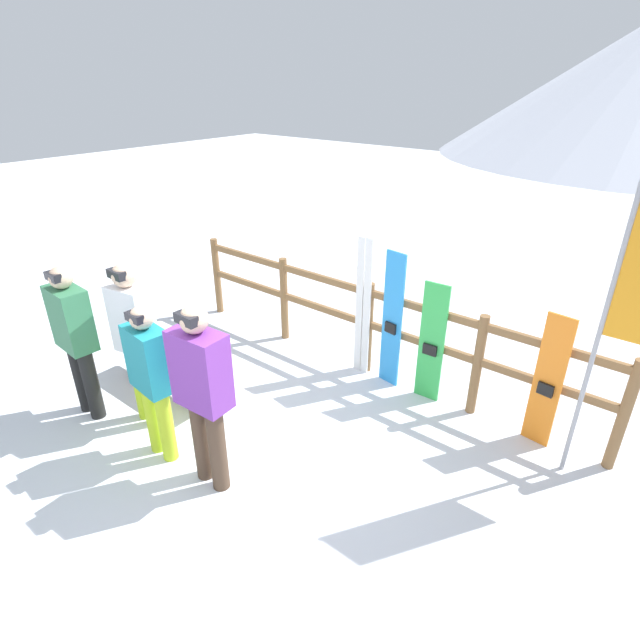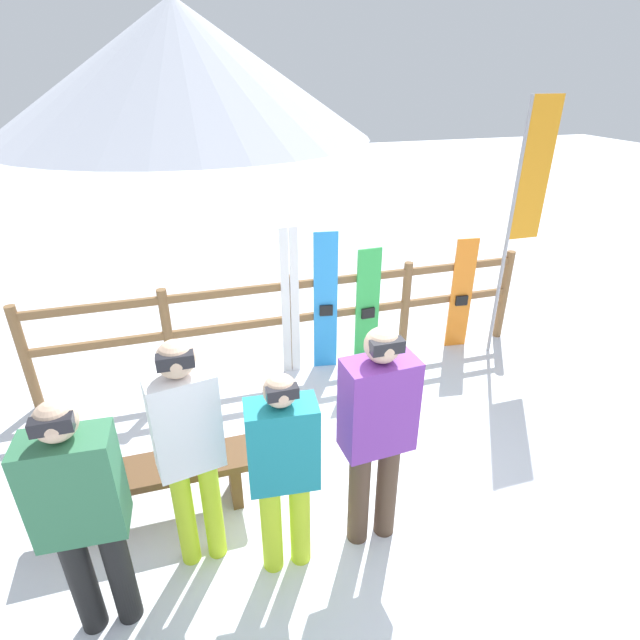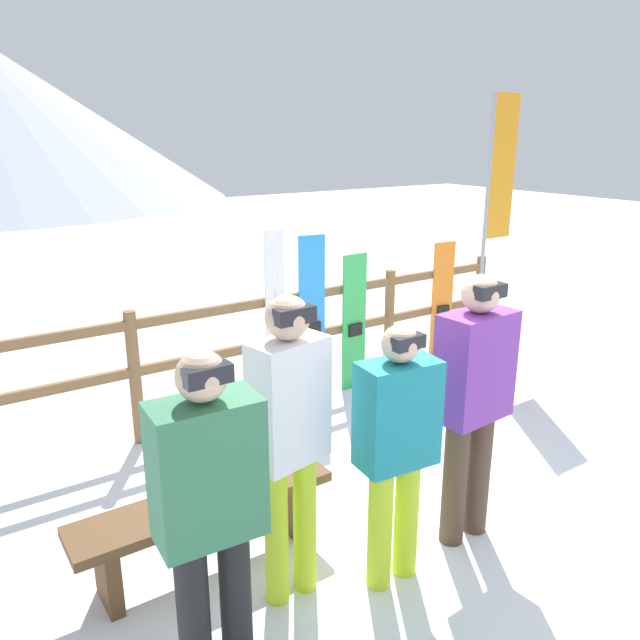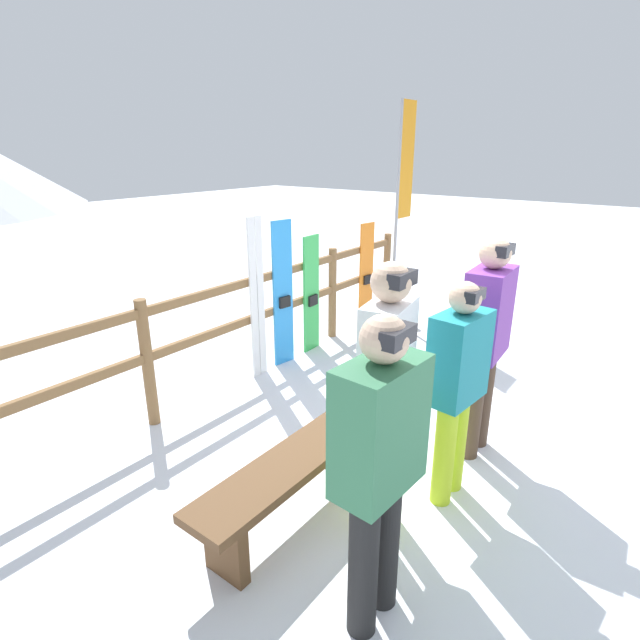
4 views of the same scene
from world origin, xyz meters
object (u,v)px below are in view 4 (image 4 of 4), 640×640
Objects in this scene: snowboard_orange at (366,275)px; rental_flag at (402,185)px; snowboard_green at (311,295)px; bench at (293,473)px; person_teal at (457,380)px; snowboard_blue at (283,295)px; person_white at (386,382)px; person_plaid_green at (379,459)px; ski_pair_white at (257,299)px; person_purple at (486,334)px.

rental_flag reaches higher than snowboard_orange.
bench is at bearing -144.21° from snowboard_green.
person_teal is 3.91m from rental_flag.
snowboard_blue is at bearing 179.99° from snowboard_orange.
bench is 1.13× the size of snowboard_orange.
snowboard_green is (1.50, 2.38, -0.20)m from person_teal.
rental_flag is (3.13, 2.14, 0.95)m from person_teal.
snowboard_orange is (3.23, 2.16, -0.34)m from person_white.
bench is at bearing 140.22° from person_teal.
ski_pair_white is at bearing 54.72° from person_plaid_green.
ski_pair_white is 0.90m from snowboard_green.
ski_pair_white reaches higher than snowboard_orange.
person_teal is 2.82m from snowboard_green.
rental_flag is (1.63, -0.23, 1.15)m from snowboard_green.
person_white reaches higher than bench.
snowboard_orange is (2.69, 2.38, -0.20)m from person_teal.
ski_pair_white reaches higher than person_plaid_green.
person_white is 3.91m from snowboard_orange.
snowboard_green is at bearing -0.02° from snowboard_blue.
snowboard_green is at bearing 171.78° from rental_flag.
snowboard_blue is (2.14, 2.47, -0.16)m from person_plaid_green.
person_white is 1.20m from person_purple.
snowboard_blue is 1.17× the size of snowboard_green.
bench is at bearing -154.45° from snowboard_orange.
person_white is at bearing 158.56° from person_teal.
rental_flag is (2.12, -0.24, 1.04)m from snowboard_blue.
person_teal is 0.92× the size of ski_pair_white.
bench is 0.90× the size of person_purple.
snowboard_green is at bearing -180.00° from snowboard_orange.
person_plaid_green reaches higher than bench.
ski_pair_white is at bearing 179.51° from snowboard_blue.
bench is at bearing 156.52° from person_purple.
ski_pair_white is 2.71m from rental_flag.
ski_pair_white reaches higher than snowboard_green.
person_teal is 1.12× the size of snowboard_orange.
snowboard_orange is at bearing -0.10° from ski_pair_white.
snowboard_blue is 2.37m from rental_flag.
snowboard_green is (0.49, -0.00, -0.11)m from snowboard_blue.
person_teal is at bearing -122.25° from snowboard_green.
rental_flag is (2.51, -0.24, 1.00)m from ski_pair_white.
person_white is 1.01× the size of person_purple.
snowboard_blue reaches higher than person_teal.
person_plaid_green is (-0.30, -0.79, 0.60)m from bench.
person_teal is at bearing -104.54° from ski_pair_white.
person_purple is at bearing 4.65° from person_plaid_green.
bench is 2.28m from ski_pair_white.
person_plaid_green is at bearing -152.32° from rental_flag.
snowboard_green is at bearing 35.79° from bench.
bench is 0.88m from person_white.
snowboard_blue is at bearing 67.05° from person_teal.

